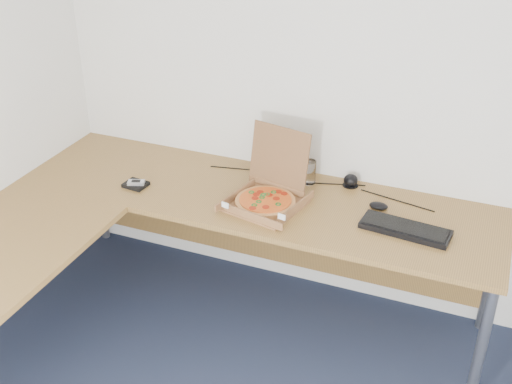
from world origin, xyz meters
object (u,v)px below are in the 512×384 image
at_px(desk, 160,228).
at_px(drinking_glass, 309,172).
at_px(wallet, 136,185).
at_px(keyboard, 405,229).
at_px(pizza_box, 267,197).

bearing_deg(desk, drinking_glass, 50.83).
xyz_separation_m(desk, wallet, (-0.30, 0.28, 0.04)).
relative_size(drinking_glass, keyboard, 0.30).
height_order(desk, wallet, wallet).
xyz_separation_m(desk, pizza_box, (0.41, 0.36, 0.07)).
height_order(pizza_box, wallet, pizza_box).
bearing_deg(pizza_box, desk, -126.16).
xyz_separation_m(drinking_glass, keyboard, (0.57, -0.29, -0.05)).
distance_m(drinking_glass, keyboard, 0.64).
bearing_deg(pizza_box, drinking_glass, 79.53).
relative_size(desk, pizza_box, 6.41).
xyz_separation_m(desk, keyboard, (1.10, 0.37, 0.04)).
bearing_deg(drinking_glass, keyboard, -27.27).
height_order(drinking_glass, wallet, drinking_glass).
bearing_deg(desk, pizza_box, 41.38).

